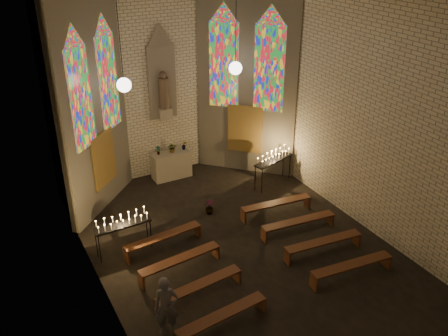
{
  "coord_description": "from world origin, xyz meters",
  "views": [
    {
      "loc": [
        -6.07,
        -9.86,
        8.72
      ],
      "look_at": [
        0.08,
        1.52,
        2.11
      ],
      "focal_mm": 40.0,
      "sensor_mm": 36.0,
      "label": 1
    }
  ],
  "objects_px": {
    "altar": "(171,165)",
    "votive_stand_right": "(274,158)",
    "visitor": "(166,307)",
    "aisle_flower_pot": "(209,207)",
    "votive_stand_left": "(122,222)"
  },
  "relations": [
    {
      "from": "altar",
      "to": "votive_stand_right",
      "type": "xyz_separation_m",
      "value": [
        2.99,
        -2.22,
        0.55
      ]
    },
    {
      "from": "altar",
      "to": "visitor",
      "type": "height_order",
      "value": "visitor"
    },
    {
      "from": "votive_stand_right",
      "to": "visitor",
      "type": "bearing_deg",
      "value": -158.49
    },
    {
      "from": "visitor",
      "to": "aisle_flower_pot",
      "type": "bearing_deg",
      "value": 71.66
    },
    {
      "from": "altar",
      "to": "aisle_flower_pot",
      "type": "relative_size",
      "value": 2.99
    },
    {
      "from": "altar",
      "to": "aisle_flower_pot",
      "type": "bearing_deg",
      "value": -88.26
    },
    {
      "from": "visitor",
      "to": "altar",
      "type": "bearing_deg",
      "value": 85.41
    },
    {
      "from": "altar",
      "to": "votive_stand_right",
      "type": "height_order",
      "value": "votive_stand_right"
    },
    {
      "from": "votive_stand_right",
      "to": "visitor",
      "type": "relative_size",
      "value": 1.1
    },
    {
      "from": "altar",
      "to": "votive_stand_left",
      "type": "xyz_separation_m",
      "value": [
        -3.0,
        -3.62,
        0.52
      ]
    },
    {
      "from": "votive_stand_right",
      "to": "aisle_flower_pot",
      "type": "bearing_deg",
      "value": 176.38
    },
    {
      "from": "votive_stand_left",
      "to": "visitor",
      "type": "distance_m",
      "value": 3.49
    },
    {
      "from": "votive_stand_right",
      "to": "visitor",
      "type": "height_order",
      "value": "visitor"
    },
    {
      "from": "altar",
      "to": "visitor",
      "type": "distance_m",
      "value": 7.77
    },
    {
      "from": "aisle_flower_pot",
      "to": "votive_stand_right",
      "type": "relative_size",
      "value": 0.27
    }
  ]
}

